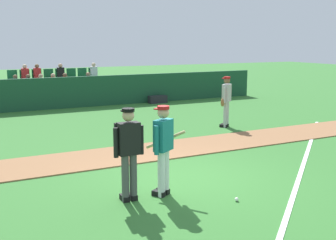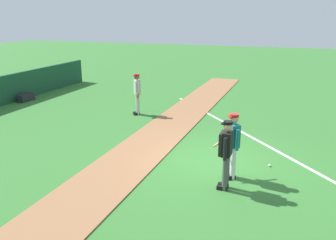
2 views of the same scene
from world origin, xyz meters
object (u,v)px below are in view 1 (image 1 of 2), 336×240
baseball (237,199)px  batter_teal_jersey (163,147)px  runner_grey_jersey (226,100)px  equipment_bag (158,99)px  umpire_home_plate (128,149)px

baseball → batter_teal_jersey: bearing=139.8°
runner_grey_jersey → equipment_bag: (0.38, 6.31, -0.78)m
baseball → runner_grey_jersey: bearing=57.2°
baseball → equipment_bag: size_ratio=0.08×
umpire_home_plate → equipment_bag: umpire_home_plate is taller
batter_teal_jersey → umpire_home_plate: same height
equipment_bag → umpire_home_plate: bearing=-117.9°
batter_teal_jersey → baseball: batter_teal_jersey is taller
umpire_home_plate → runner_grey_jersey: (5.56, 4.91, -0.04)m
equipment_bag → runner_grey_jersey: bearing=-93.4°
umpire_home_plate → baseball: (1.78, -0.96, -0.96)m
batter_teal_jersey → equipment_bag: bearing=65.0°
umpire_home_plate → baseball: 2.23m
baseball → umpire_home_plate: bearing=151.7°
runner_grey_jersey → equipment_bag: runner_grey_jersey is taller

